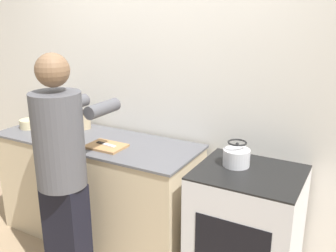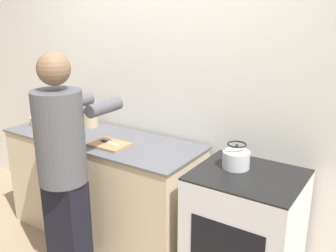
# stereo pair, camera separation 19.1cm
# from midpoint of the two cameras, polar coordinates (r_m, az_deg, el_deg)

# --- Properties ---
(wall_back) EXTENTS (8.00, 0.05, 2.60)m
(wall_back) POSITION_cam_midpoint_polar(r_m,az_deg,el_deg) (3.13, -3.11, 5.56)
(wall_back) COLOR silver
(wall_back) RESTS_ON ground_plane
(counter) EXTENTS (1.76, 0.65, 0.91)m
(counter) POSITION_cam_midpoint_polar(r_m,az_deg,el_deg) (3.34, -12.20, -9.36)
(counter) COLOR #C6B28E
(counter) RESTS_ON ground_plane
(oven) EXTENTS (0.70, 0.62, 0.91)m
(oven) POSITION_cam_midpoint_polar(r_m,az_deg,el_deg) (2.76, 9.71, -15.49)
(oven) COLOR silver
(oven) RESTS_ON ground_plane
(person) EXTENTS (0.38, 0.62, 1.68)m
(person) POSITION_cam_midpoint_polar(r_m,az_deg,el_deg) (2.69, -17.77, -5.87)
(person) COLOR black
(person) RESTS_ON ground_plane
(cutting_board) EXTENTS (0.30, 0.21, 0.02)m
(cutting_board) POSITION_cam_midpoint_polar(r_m,az_deg,el_deg) (2.96, -11.24, -3.05)
(cutting_board) COLOR #A87A4C
(cutting_board) RESTS_ON counter
(knife) EXTENTS (0.19, 0.05, 0.01)m
(knife) POSITION_cam_midpoint_polar(r_m,az_deg,el_deg) (2.97, -11.33, -2.75)
(knife) COLOR silver
(knife) RESTS_ON cutting_board
(kettle) EXTENTS (0.18, 0.18, 0.17)m
(kettle) POSITION_cam_midpoint_polar(r_m,az_deg,el_deg) (2.59, 8.34, -4.50)
(kettle) COLOR silver
(kettle) RESTS_ON oven
(bowl_prep) EXTENTS (0.17, 0.17, 0.08)m
(bowl_prep) POSITION_cam_midpoint_polar(r_m,az_deg,el_deg) (3.63, -21.80, 0.31)
(bowl_prep) COLOR #C6B789
(bowl_prep) RESTS_ON counter
(canister_jar) EXTENTS (0.15, 0.15, 0.16)m
(canister_jar) POSITION_cam_midpoint_polar(r_m,az_deg,el_deg) (3.46, -14.46, 0.90)
(canister_jar) COLOR tan
(canister_jar) RESTS_ON counter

